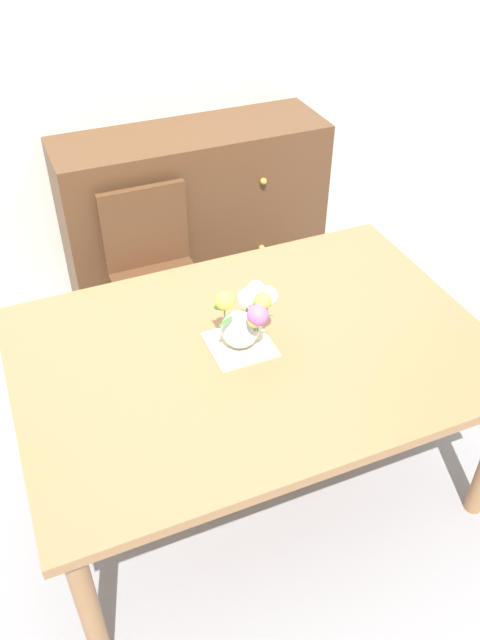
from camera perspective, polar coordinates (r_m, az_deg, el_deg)
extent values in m
plane|color=#939399|center=(2.88, 1.02, -13.41)|extent=(12.00, 12.00, 0.00)
cube|color=silver|center=(3.39, -10.47, 23.49)|extent=(7.00, 0.10, 2.80)
cube|color=#9E7047|center=(2.35, 1.22, -2.78)|extent=(1.71, 1.19, 0.04)
cylinder|color=#9E7047|center=(2.22, -13.36, -23.55)|extent=(0.07, 0.07, 0.69)
cylinder|color=#9E7047|center=(2.86, -17.68, -5.75)|extent=(0.07, 0.07, 0.69)
cylinder|color=#9E7047|center=(3.23, 10.17, 1.59)|extent=(0.07, 0.07, 0.69)
cube|color=brown|center=(3.11, -7.11, 2.91)|extent=(0.42, 0.42, 0.04)
cylinder|color=brown|center=(3.16, -2.71, -1.59)|extent=(0.04, 0.04, 0.44)
cylinder|color=brown|center=(3.09, -8.97, -3.24)|extent=(0.04, 0.04, 0.44)
cylinder|color=brown|center=(3.43, -4.81, 2.04)|extent=(0.04, 0.04, 0.44)
cylinder|color=brown|center=(3.37, -10.61, 0.59)|extent=(0.04, 0.04, 0.44)
cube|color=brown|center=(3.14, -8.47, 8.17)|extent=(0.42, 0.04, 0.42)
cube|color=brown|center=(3.55, -4.06, 8.93)|extent=(1.40, 0.44, 1.00)
sphere|color=#B7933D|center=(3.15, -8.07, 10.24)|extent=(0.04, 0.04, 0.04)
sphere|color=#B7933D|center=(3.32, 2.10, 12.24)|extent=(0.04, 0.04, 0.04)
sphere|color=#B7933D|center=(3.36, -7.46, 4.26)|extent=(0.04, 0.04, 0.04)
sphere|color=#B7933D|center=(3.52, 1.95, 6.43)|extent=(0.04, 0.04, 0.04)
cube|color=beige|center=(2.34, 0.00, -2.20)|extent=(0.23, 0.23, 0.01)
sphere|color=silver|center=(2.29, 0.00, -0.82)|extent=(0.14, 0.14, 0.14)
sphere|color=#B266C6|center=(2.16, 1.60, 0.42)|extent=(0.07, 0.07, 0.07)
cylinder|color=#478438|center=(2.19, 1.58, -0.29)|extent=(0.01, 0.01, 0.07)
sphere|color=white|center=(2.23, 2.47, 2.13)|extent=(0.07, 0.07, 0.07)
cylinder|color=#478438|center=(2.25, 2.44, 1.27)|extent=(0.01, 0.01, 0.08)
sphere|color=#EFD14C|center=(2.19, 2.06, 1.74)|extent=(0.06, 0.06, 0.06)
cylinder|color=#478438|center=(2.22, 2.04, 0.79)|extent=(0.01, 0.01, 0.09)
sphere|color=#EFD14C|center=(2.17, 1.34, 0.00)|extent=(0.05, 0.05, 0.05)
cylinder|color=#478438|center=(2.19, 1.33, -0.52)|extent=(0.01, 0.01, 0.05)
sphere|color=white|center=(2.23, 0.64, 1.99)|extent=(0.07, 0.07, 0.07)
cylinder|color=#478438|center=(2.26, 0.63, 1.24)|extent=(0.01, 0.01, 0.07)
sphere|color=#EA9EBC|center=(2.25, 1.42, 2.71)|extent=(0.07, 0.07, 0.07)
cylinder|color=#478438|center=(2.27, 1.40, 1.80)|extent=(0.01, 0.01, 0.09)
sphere|color=#EFD14C|center=(2.22, -1.40, 1.72)|extent=(0.07, 0.07, 0.07)
cylinder|color=#478438|center=(2.25, -1.39, 0.99)|extent=(0.01, 0.01, 0.07)
ellipsoid|color=#478438|center=(2.23, 2.11, 0.38)|extent=(0.07, 0.06, 0.03)
ellipsoid|color=#478438|center=(2.29, -1.80, 1.08)|extent=(0.06, 0.07, 0.02)
ellipsoid|color=#478438|center=(2.20, -1.27, -0.13)|extent=(0.07, 0.05, 0.02)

